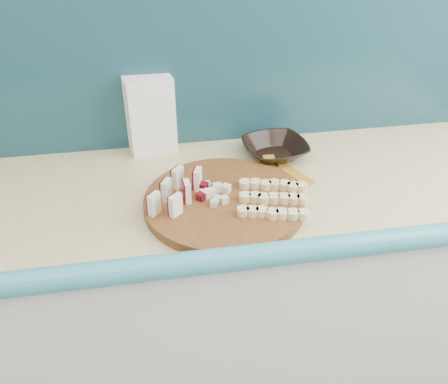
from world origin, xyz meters
TOP-DOWN VIEW (x-y plane):
  - kitchen_counter at (0.10, 1.50)m, footprint 2.20×0.63m
  - backsplash at (0.10, 1.79)m, footprint 2.20×0.02m
  - cutting_board at (0.29, 1.41)m, footprint 0.52×0.52m
  - apple_wedges at (0.17, 1.42)m, footprint 0.15×0.17m
  - apple_chunks at (0.27, 1.41)m, footprint 0.06×0.06m
  - banana_slices at (0.42, 1.37)m, footprint 0.21×0.19m
  - brown_bowl at (0.49, 1.65)m, footprint 0.22×0.22m
  - flour_bag at (0.12, 1.76)m, footprint 0.15×0.12m
  - banana_peel at (0.46, 1.55)m, footprint 0.22×0.19m

SIDE VIEW (x-z plane):
  - kitchen_counter at x=0.10m, z-range 0.00..0.91m
  - banana_peel at x=0.46m, z-range 0.91..0.92m
  - cutting_board at x=0.29m, z-range 0.91..0.94m
  - brown_bowl at x=0.49m, z-range 0.91..0.96m
  - banana_slices at x=0.42m, z-range 0.94..0.96m
  - apple_chunks at x=0.27m, z-range 0.94..0.96m
  - apple_wedges at x=0.17m, z-range 0.94..0.99m
  - flour_bag at x=0.12m, z-range 0.91..1.15m
  - backsplash at x=0.10m, z-range 0.91..1.41m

